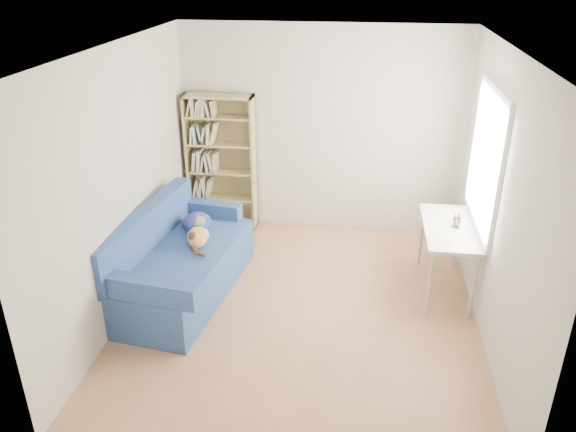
# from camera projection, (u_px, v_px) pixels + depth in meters

# --- Properties ---
(ground) EXTENTS (4.00, 4.00, 0.00)m
(ground) POSITION_uv_depth(u_px,v_px,m) (301.00, 309.00, 5.76)
(ground) COLOR #A6734B
(ground) RESTS_ON ground
(room_shell) EXTENTS (3.54, 4.04, 2.62)m
(room_shell) POSITION_uv_depth(u_px,v_px,m) (314.00, 157.00, 5.09)
(room_shell) COLOR silver
(room_shell) RESTS_ON ground
(sofa) EXTENTS (1.16, 2.04, 0.95)m
(sofa) POSITION_uv_depth(u_px,v_px,m) (179.00, 263.00, 5.91)
(sofa) COLOR navy
(sofa) RESTS_ON ground
(bookshelf) EXTENTS (0.88, 0.27, 1.75)m
(bookshelf) POSITION_uv_depth(u_px,v_px,m) (222.00, 168.00, 7.23)
(bookshelf) COLOR tan
(bookshelf) RESTS_ON ground
(desk) EXTENTS (0.52, 1.14, 0.75)m
(desk) POSITION_uv_depth(u_px,v_px,m) (449.00, 233.00, 5.84)
(desk) COLOR silver
(desk) RESTS_ON ground
(pen_cup) EXTENTS (0.08, 0.08, 0.16)m
(pen_cup) POSITION_uv_depth(u_px,v_px,m) (457.00, 222.00, 5.77)
(pen_cup) COLOR white
(pen_cup) RESTS_ON desk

